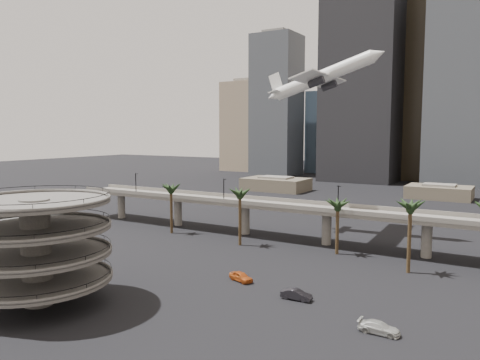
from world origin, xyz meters
The scene contains 10 objects.
ground centered at (0.00, 0.00, 0.00)m, with size 700.00×700.00×0.00m, color black.
parking_ramp centered at (-13.00, -4.00, 9.84)m, with size 22.20×22.20×17.35m.
overpass centered at (0.00, 55.00, 7.34)m, with size 130.00×9.30×14.70m.
palm_trees centered at (11.58, 47.18, 11.30)m, with size 76.40×18.40×14.00m.
low_buildings centered at (6.89, 142.30, 2.86)m, with size 135.00×27.50×6.80m.
skyline centered at (15.12, 217.08, 48.22)m, with size 269.00×86.00×131.75m.
airborne_jet centered at (4.17, 68.04, 40.21)m, with size 31.99×28.51×13.21m.
car_a centered at (7.78, 21.49, 0.83)m, with size 1.96×4.88×1.66m, color #BF551B.
car_b centered at (19.94, 18.15, 0.81)m, with size 1.72×4.94×1.63m, color black.
car_c centered at (34.31, 12.39, 0.79)m, with size 2.20×5.41×1.57m, color #B1B2AD.
Camera 1 is at (49.03, -47.29, 26.26)m, focal length 35.00 mm.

